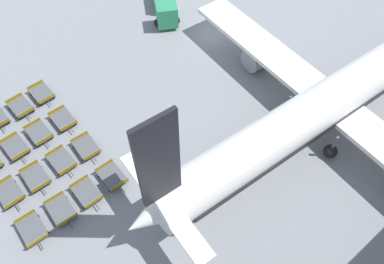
{
  "coord_description": "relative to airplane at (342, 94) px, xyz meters",
  "views": [
    {
      "loc": [
        25.59,
        -23.22,
        27.96
      ],
      "look_at": [
        10.2,
        -11.04,
        1.24
      ],
      "focal_mm": 35.0,
      "sensor_mm": 36.0,
      "label": 1
    }
  ],
  "objects": [
    {
      "name": "baggage_dolly_row_mid_a_col_b",
      "position": [
        -15.01,
        -24.97,
        -2.96
      ],
      "size": [
        3.28,
        1.94,
        0.92
      ],
      "color": "#515459",
      "rests_on": "ground_plane"
    },
    {
      "name": "baggage_dolly_row_far_col_c",
      "position": [
        -11.14,
        -20.03,
        -2.96
      ],
      "size": [
        3.23,
        1.84,
        0.92
      ],
      "color": "#515459",
      "rests_on": "ground_plane"
    },
    {
      "name": "baggage_dolly_row_mid_a_col_c",
      "position": [
        -11.06,
        -24.85,
        -2.96
      ],
      "size": [
        3.24,
        1.84,
        0.92
      ],
      "color": "#515459",
      "rests_on": "ground_plane"
    },
    {
      "name": "baggage_dolly_row_near_col_c",
      "position": [
        -11.06,
        -27.17,
        -2.96
      ],
      "size": [
        3.27,
        1.91,
        0.92
      ],
      "color": "#515459",
      "rests_on": "ground_plane"
    },
    {
      "name": "ground_plane",
      "position": [
        -16.37,
        -0.94,
        -3.44
      ],
      "size": [
        500.0,
        500.0,
        0.0
      ],
      "primitive_type": "plane",
      "color": "gray"
    },
    {
      "name": "baggage_dolly_row_mid_b_col_a",
      "position": [
        -19.19,
        -22.69,
        -2.96
      ],
      "size": [
        3.28,
        1.95,
        0.92
      ],
      "color": "#515459",
      "rests_on": "ground_plane"
    },
    {
      "name": "baggage_dolly_row_far_col_a",
      "position": [
        -19.56,
        -20.35,
        -2.96
      ],
      "size": [
        3.26,
        1.9,
        0.92
      ],
      "color": "#515459",
      "rests_on": "ground_plane"
    },
    {
      "name": "airplane",
      "position": [
        0.0,
        0.0,
        0.0
      ],
      "size": [
        35.69,
        44.12,
        13.61
      ],
      "color": "white",
      "rests_on": "ground_plane"
    },
    {
      "name": "baggage_dolly_row_near_col_d",
      "position": [
        -6.97,
        -27.0,
        -2.96
      ],
      "size": [
        3.22,
        1.81,
        0.92
      ],
      "color": "#515459",
      "rests_on": "ground_plane"
    },
    {
      "name": "baggage_dolly_row_mid_b_col_b",
      "position": [
        -15.18,
        -22.65,
        -2.96
      ],
      "size": [
        3.26,
        1.89,
        0.92
      ],
      "color": "#515459",
      "rests_on": "ground_plane"
    },
    {
      "name": "baggage_dolly_row_far_col_d",
      "position": [
        -7.17,
        -19.77,
        -2.96
      ],
      "size": [
        3.24,
        1.85,
        0.92
      ],
      "color": "#515459",
      "rests_on": "ground_plane"
    },
    {
      "name": "baggage_dolly_row_mid_b_col_d",
      "position": [
        -7.13,
        -22.18,
        -2.96
      ],
      "size": [
        3.24,
        1.86,
        0.92
      ],
      "color": "#515459",
      "rests_on": "ground_plane"
    },
    {
      "name": "baggage_dolly_row_mid_b_col_c",
      "position": [
        -11.17,
        -22.4,
        -2.96
      ],
      "size": [
        3.27,
        1.91,
        0.92
      ],
      "color": "#515459",
      "rests_on": "ground_plane"
    },
    {
      "name": "baggage_dolly_row_mid_a_col_d",
      "position": [
        -7.05,
        -24.53,
        -2.96
      ],
      "size": [
        3.23,
        1.83,
        0.92
      ],
      "color": "#515459",
      "rests_on": "ground_plane"
    },
    {
      "name": "baggage_dolly_row_far_col_b",
      "position": [
        -15.26,
        -20.19,
        -2.96
      ],
      "size": [
        3.25,
        1.86,
        0.92
      ],
      "color": "#515459",
      "rests_on": "ground_plane"
    }
  ]
}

